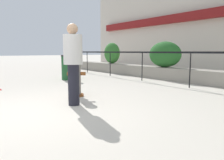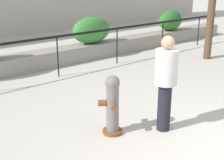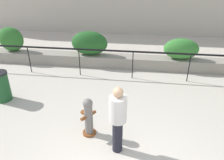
# 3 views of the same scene
# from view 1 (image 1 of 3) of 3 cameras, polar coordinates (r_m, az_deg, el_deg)

# --- Properties ---
(ground_plane) EXTENTS (120.00, 120.00, 0.00)m
(ground_plane) POSITION_cam_1_polar(r_m,az_deg,el_deg) (4.36, -19.90, -8.28)
(ground_plane) COLOR beige
(planter_wall_low) EXTENTS (18.00, 0.70, 0.50)m
(planter_wall_low) POSITION_cam_1_polar(r_m,az_deg,el_deg) (8.28, 23.86, 0.59)
(planter_wall_low) COLOR gray
(planter_wall_low) RESTS_ON ground
(fence_railing_segment) EXTENTS (15.00, 0.05, 1.15)m
(fence_railing_segment) POSITION_cam_1_polar(r_m,az_deg,el_deg) (7.29, 19.87, 5.98)
(fence_railing_segment) COLOR black
(fence_railing_segment) RESTS_ON ground
(hedge_bush_0) EXTENTS (1.18, 0.61, 1.12)m
(hedge_bush_0) POSITION_cam_1_polar(r_m,az_deg,el_deg) (12.04, -0.03, 7.05)
(hedge_bush_0) COLOR #2D6B28
(hedge_bush_0) RESTS_ON planter_wall_low
(hedge_bush_1) EXTENTS (1.60, 0.69, 1.06)m
(hedge_bush_1) POSITION_cam_1_polar(r_m,az_deg,el_deg) (9.35, 13.57, 6.53)
(hedge_bush_1) COLOR #235B23
(hedge_bush_1) RESTS_ON planter_wall_low
(fire_hydrant) EXTENTS (0.49, 0.49, 1.08)m
(fire_hydrant) POSITION_cam_1_polar(r_m,az_deg,el_deg) (5.66, -9.28, 1.30)
(fire_hydrant) COLOR brown
(fire_hydrant) RESTS_ON ground
(pedestrian) EXTENTS (0.56, 0.56, 1.73)m
(pedestrian) POSITION_cam_1_polar(r_m,az_deg,el_deg) (4.70, -10.14, 5.36)
(pedestrian) COLOR black
(pedestrian) RESTS_ON ground
(trash_bin) EXTENTS (0.55, 0.55, 1.01)m
(trash_bin) POSITION_cam_1_polar(r_m,az_deg,el_deg) (9.11, -11.42, 3.28)
(trash_bin) COLOR #1E5128
(trash_bin) RESTS_ON ground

